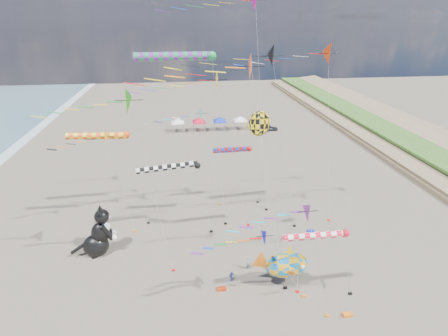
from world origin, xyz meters
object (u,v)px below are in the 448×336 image
person_adult (248,263)px  fish_inflatable (286,265)px  cat_inflatable (97,231)px  child_green (269,265)px  child_blue (231,276)px  parked_car (270,128)px

person_adult → fish_inflatable: bearing=-78.5°
fish_inflatable → cat_inflatable: bearing=157.5°
cat_inflatable → child_green: bearing=-26.1°
fish_inflatable → child_green: bearing=107.7°
cat_inflatable → child_blue: (14.37, -6.59, -2.41)m
child_green → person_adult: bearing=176.8°
child_green → parked_car: 50.62m
person_adult → child_blue: 2.61m
cat_inflatable → child_green: size_ratio=5.72×
cat_inflatable → person_adult: size_ratio=3.80×
child_blue → fish_inflatable: bearing=-45.7°
person_adult → child_green: person_adult is taller
cat_inflatable → child_blue: size_ratio=5.12×
child_green → child_blue: 4.51m
fish_inflatable → parked_car: (11.94, 51.77, -2.07)m
cat_inflatable → child_blue: cat_inflatable is taller
fish_inflatable → parked_car: size_ratio=1.56×
fish_inflatable → child_green: fish_inflatable is taller
fish_inflatable → child_blue: (-5.22, 1.52, -2.13)m
child_green → child_blue: size_ratio=0.90×
child_green → parked_car: (12.84, 48.97, 0.12)m
person_adult → parked_car: 50.98m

